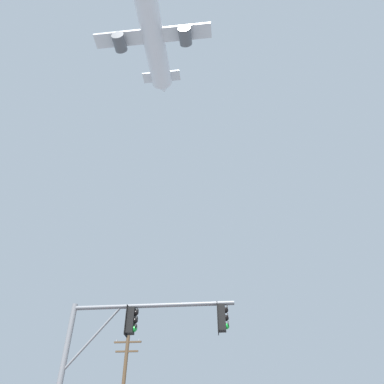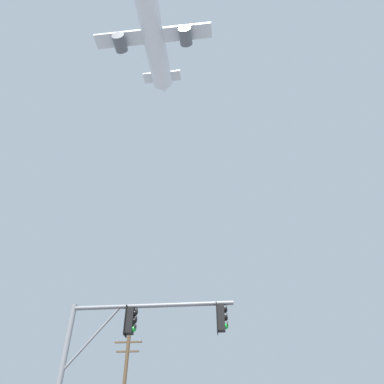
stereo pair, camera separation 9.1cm
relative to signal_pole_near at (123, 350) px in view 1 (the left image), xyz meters
name	(u,v)px [view 1 (the left image)]	position (x,y,z in m)	size (l,w,h in m)	color
signal_pole_near	(123,350)	(0.00, 0.00, 0.00)	(5.98, 0.50, 6.57)	slate
airplane	(152,31)	(-4.62, 14.44, 47.09)	(17.05, 22.06, 6.04)	white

